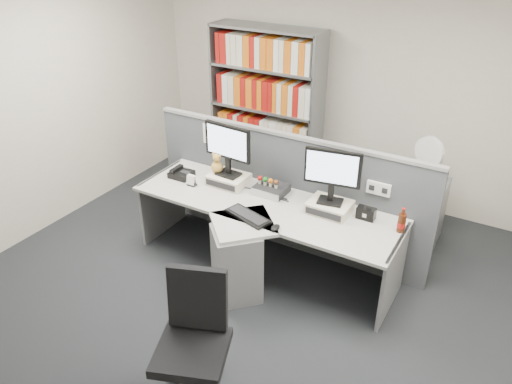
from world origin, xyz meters
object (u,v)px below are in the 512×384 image
Objects in this scene: monitor_left at (228,146)px; speaker at (366,213)px; desktop_pc at (271,189)px; filing_cabinet at (418,214)px; desk_phone at (181,174)px; monitor_right at (332,172)px; office_chair at (194,338)px; mouse at (275,228)px; desk_fan at (429,155)px; shelving_unit at (266,111)px; desk_calendar at (192,181)px; cola_bottle at (402,223)px; keyboard at (248,216)px; desk at (253,238)px.

monitor_left reaches higher than speaker.
desktop_pc is 1.63m from filing_cabinet.
monitor_left reaches higher than desk_phone.
monitor_right is 0.51× the size of office_chair.
office_chair is (-0.86, -2.77, 0.19)m from filing_cabinet.
desktop_pc is at bearing 175.74° from monitor_right.
mouse is 0.21× the size of desk_fan.
desk_phone is 2.51m from desk_fan.
mouse is 0.05× the size of shelving_unit.
shelving_unit is at bearing 104.82° from monitor_left.
desk_phone is 2.14m from office_chair.
desk_calendar is (-0.77, -0.26, 0.01)m from desktop_pc.
mouse is at bearing -151.33° from cola_bottle.
cola_bottle is at bearing 20.25° from keyboard.
desktop_pc is 1.85m from office_chair.
desktop_pc is 2.67× the size of desk_calendar.
speaker is at bearing -106.50° from desk_fan.
office_chair is (1.15, -1.54, -0.23)m from desk_calendar.
speaker is at bearing 72.24° from office_chair.
keyboard is at bearing 104.86° from office_chair.
monitor_right is at bearing 179.98° from cola_bottle.
keyboard is at bearing -159.75° from cola_bottle.
speaker is (0.91, 0.44, 0.32)m from desk.
monitor_left is 1.04m from mouse.
desk_calendar is at bearing -174.02° from cola_bottle.
monitor_left is 1.76× the size of desktop_pc.
cola_bottle is at bearing -0.02° from monitor_right.
desk is at bearing 85.03° from keyboard.
filing_cabinet is at bearing 27.01° from desk_phone.
desk_fan reaches higher than keyboard.
mouse is 1.80m from desk_fan.
filing_cabinet is at bearing 72.68° from office_chair.
shelving_unit is 2.24m from filing_cabinet.
desk_calendar is (-1.40, -0.22, -0.36)m from monitor_right.
cola_bottle is at bearing 2.98° from desk_phone.
desk is 23.67× the size of mouse.
shelving_unit is (-0.90, 1.85, 0.52)m from desk.
monitor_right is at bearing 33.15° from desk.
desk_fan is (2.01, 1.23, 0.26)m from desk_calendar.
mouse is 0.47× the size of cola_bottle.
desk_calendar reaches higher than mouse.
desktop_pc reaches higher than keyboard.
shelving_unit is (-1.20, 1.98, 0.24)m from mouse.
monitor_left is 1.11× the size of keyboard.
keyboard is 0.85m from desk_calendar.
monitor_left is at bearing -75.18° from shelving_unit.
office_chair is at bearing -53.19° from desk_calendar.
cola_bottle reaches higher than desk_phone.
desk_fan is (1.25, 0.97, 0.27)m from desktop_pc.
monitor_left is 3.23× the size of speaker.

